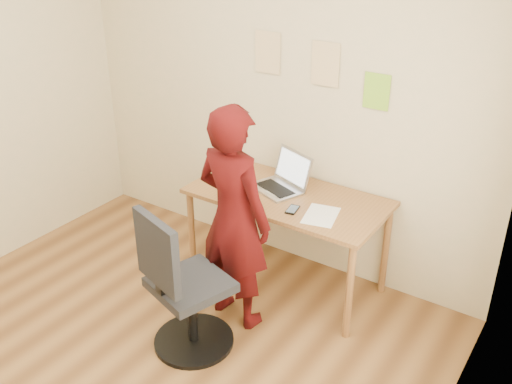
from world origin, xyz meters
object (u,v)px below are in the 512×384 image
Objects in this scene: office_chair at (182,293)px; person at (234,218)px; phone at (292,210)px; desk at (287,206)px; laptop at (282,181)px.

office_chair is 0.65× the size of person.
phone is 0.14× the size of office_chair.
person is at bearing -99.89° from desk.
laptop is 0.35m from phone.
laptop is at bearing 123.22° from phone.
laptop is at bearing 103.13° from office_chair.
office_chair is at bearing -99.75° from desk.
person is (-0.09, -0.52, 0.12)m from desk.
person is (0.08, 0.45, 0.34)m from office_chair.
person reaches higher than office_chair.
phone is (0.14, -0.17, 0.09)m from desk.
office_chair is at bearing -121.67° from phone.
office_chair is (-0.07, -1.05, -0.37)m from laptop.
laptop is at bearing -83.56° from person.
office_chair is at bearing -73.03° from laptop.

